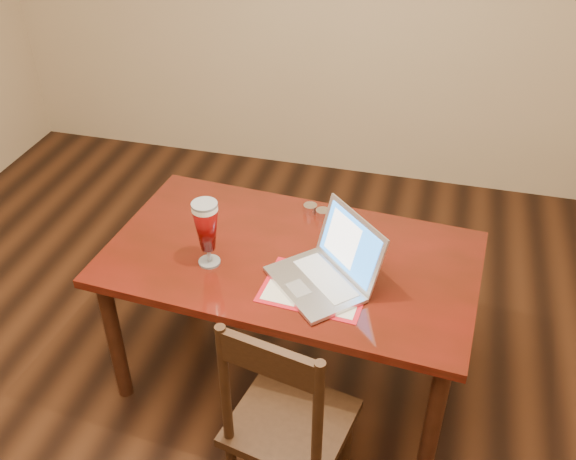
# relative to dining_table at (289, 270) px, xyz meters

# --- Properties ---
(room_shell) EXTENTS (4.51, 5.01, 2.71)m
(room_shell) POSITION_rel_dining_table_xyz_m (-0.18, -0.57, 1.13)
(room_shell) COLOR tan
(room_shell) RESTS_ON ground
(dining_table) EXTENTS (1.55, 0.94, 0.98)m
(dining_table) POSITION_rel_dining_table_xyz_m (0.00, 0.00, 0.00)
(dining_table) COLOR #54100B
(dining_table) RESTS_ON ground
(dining_chair) EXTENTS (0.47, 0.46, 0.95)m
(dining_chair) POSITION_rel_dining_table_xyz_m (0.15, -0.60, -0.18)
(dining_chair) COLOR black
(dining_chair) RESTS_ON ground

